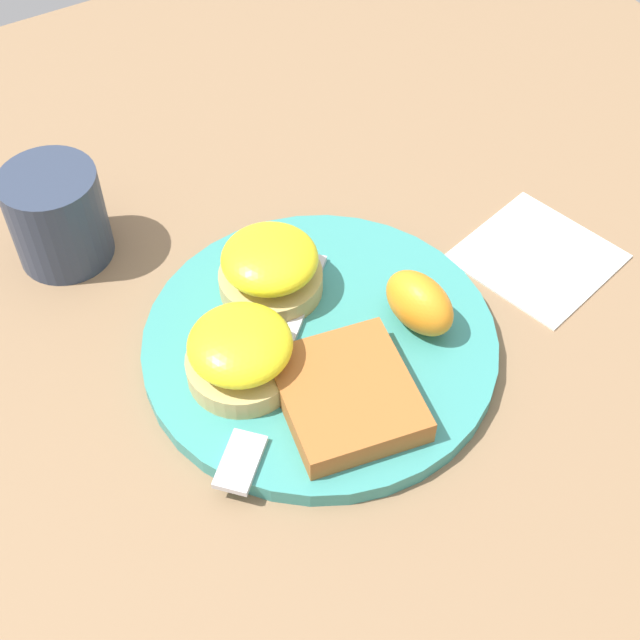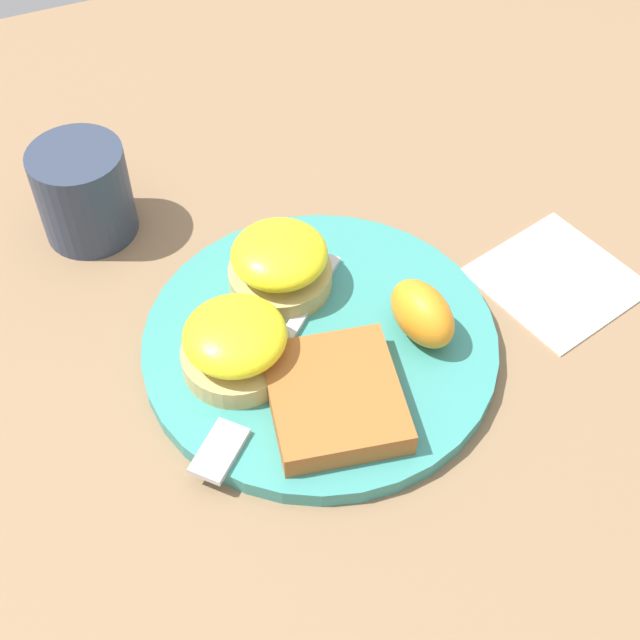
{
  "view_description": "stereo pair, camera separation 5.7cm",
  "coord_description": "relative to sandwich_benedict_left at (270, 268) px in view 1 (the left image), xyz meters",
  "views": [
    {
      "loc": [
        -0.35,
        0.21,
        0.52
      ],
      "look_at": [
        0.0,
        0.0,
        0.03
      ],
      "focal_mm": 50.0,
      "sensor_mm": 36.0,
      "label": 1
    },
    {
      "loc": [
        -0.38,
        0.16,
        0.52
      ],
      "look_at": [
        0.0,
        0.0,
        0.03
      ],
      "focal_mm": 50.0,
      "sensor_mm": 36.0,
      "label": 2
    }
  ],
  "objects": [
    {
      "name": "plate",
      "position": [
        -0.06,
        -0.01,
        -0.03
      ],
      "size": [
        0.26,
        0.26,
        0.01
      ],
      "primitive_type": "cylinder",
      "color": "teal",
      "rests_on": "ground_plane"
    },
    {
      "name": "orange_wedge",
      "position": [
        -0.09,
        -0.08,
        -0.0
      ],
      "size": [
        0.06,
        0.04,
        0.04
      ],
      "primitive_type": "ellipsoid",
      "rotation": [
        0.0,
        0.0,
        3.3
      ],
      "color": "orange",
      "rests_on": "plate"
    },
    {
      "name": "napkin",
      "position": [
        -0.07,
        -0.21,
        -0.04
      ],
      "size": [
        0.13,
        0.13,
        0.0
      ],
      "primitive_type": "cube",
      "rotation": [
        0.0,
        0.0,
        0.25
      ],
      "color": "white",
      "rests_on": "ground_plane"
    },
    {
      "name": "sandwich_benedict_left",
      "position": [
        0.0,
        0.0,
        0.0
      ],
      "size": [
        0.08,
        0.08,
        0.05
      ],
      "color": "tan",
      "rests_on": "plate"
    },
    {
      "name": "fork",
      "position": [
        -0.08,
        0.04,
        -0.02
      ],
      "size": [
        0.16,
        0.17,
        0.0
      ],
      "color": "silver",
      "rests_on": "plate"
    },
    {
      "name": "hashbrown_patty",
      "position": [
        -0.12,
        0.01,
        -0.01
      ],
      "size": [
        0.11,
        0.11,
        0.02
      ],
      "primitive_type": "cube",
      "rotation": [
        0.0,
        0.0,
        -0.19
      ],
      "color": "#A35E29",
      "rests_on": "plate"
    },
    {
      "name": "cup",
      "position": [
        0.13,
        0.12,
        0.0
      ],
      "size": [
        0.1,
        0.08,
        0.08
      ],
      "color": "#2D384C",
      "rests_on": "ground_plane"
    },
    {
      "name": "sandwich_benedict_right",
      "position": [
        -0.06,
        0.06,
        0.0
      ],
      "size": [
        0.08,
        0.08,
        0.05
      ],
      "color": "tan",
      "rests_on": "plate"
    },
    {
      "name": "ground_plane",
      "position": [
        -0.06,
        -0.01,
        -0.04
      ],
      "size": [
        1.1,
        1.1,
        0.0
      ],
      "primitive_type": "plane",
      "color": "#846647"
    }
  ]
}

